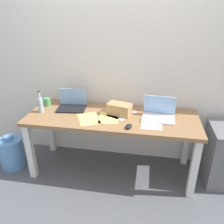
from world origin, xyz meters
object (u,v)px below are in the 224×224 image
(coffee_mug, at_px, (47,102))
(water_cooler_jug, at_px, (12,153))
(laptop_left, at_px, (72,105))
(desk, at_px, (112,124))
(computer_mouse, at_px, (129,126))
(beer_bottle, at_px, (40,104))
(laptop_right, at_px, (159,114))
(cardboard_box, at_px, (119,109))

(coffee_mug, xyz_separation_m, water_cooler_jug, (-0.40, -0.30, -0.58))
(laptop_left, xyz_separation_m, water_cooler_jug, (-0.73, -0.27, -0.58))
(desk, xyz_separation_m, laptop_left, (-0.50, 0.13, 0.14))
(desk, bearing_deg, computer_mouse, -48.36)
(desk, height_order, water_cooler_jug, desk)
(computer_mouse, bearing_deg, laptop_left, 168.06)
(beer_bottle, xyz_separation_m, water_cooler_jug, (-0.42, -0.11, -0.63))
(laptop_right, xyz_separation_m, coffee_mug, (-1.33, 0.13, -0.00))
(laptop_left, xyz_separation_m, computer_mouse, (0.71, -0.37, -0.03))
(beer_bottle, xyz_separation_m, cardboard_box, (0.89, 0.09, -0.03))
(laptop_left, relative_size, cardboard_box, 1.32)
(laptop_right, height_order, cardboard_box, laptop_right)
(desk, height_order, beer_bottle, beer_bottle)
(desk, bearing_deg, laptop_left, 165.30)
(computer_mouse, distance_m, water_cooler_jug, 1.55)
(desk, distance_m, laptop_left, 0.54)
(cardboard_box, bearing_deg, coffee_mug, 173.37)
(computer_mouse, relative_size, coffee_mug, 1.05)
(coffee_mug, relative_size, water_cooler_jug, 0.22)
(desk, xyz_separation_m, computer_mouse, (0.21, -0.24, 0.11))
(beer_bottle, bearing_deg, laptop_left, 27.66)
(water_cooler_jug, bearing_deg, cardboard_box, 8.67)
(desk, distance_m, coffee_mug, 0.85)
(laptop_right, distance_m, beer_bottle, 1.32)
(laptop_left, distance_m, beer_bottle, 0.35)
(coffee_mug, bearing_deg, beer_bottle, -86.77)
(laptop_right, bearing_deg, coffee_mug, 174.48)
(beer_bottle, xyz_separation_m, computer_mouse, (1.02, -0.20, -0.08))
(laptop_right, bearing_deg, cardboard_box, 176.83)
(desk, bearing_deg, coffee_mug, 168.77)
(desk, xyz_separation_m, coffee_mug, (-0.83, 0.16, 0.14))
(cardboard_box, bearing_deg, computer_mouse, -65.20)
(laptop_left, bearing_deg, computer_mouse, -27.27)
(beer_bottle, bearing_deg, cardboard_box, 5.80)
(coffee_mug, bearing_deg, computer_mouse, -21.10)
(laptop_left, height_order, coffee_mug, laptop_left)
(beer_bottle, distance_m, computer_mouse, 1.05)
(beer_bottle, bearing_deg, computer_mouse, -11.31)
(laptop_right, bearing_deg, desk, -175.93)
(laptop_left, distance_m, cardboard_box, 0.58)
(cardboard_box, bearing_deg, laptop_left, 172.82)
(laptop_left, xyz_separation_m, laptop_right, (1.01, -0.10, 0.01))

